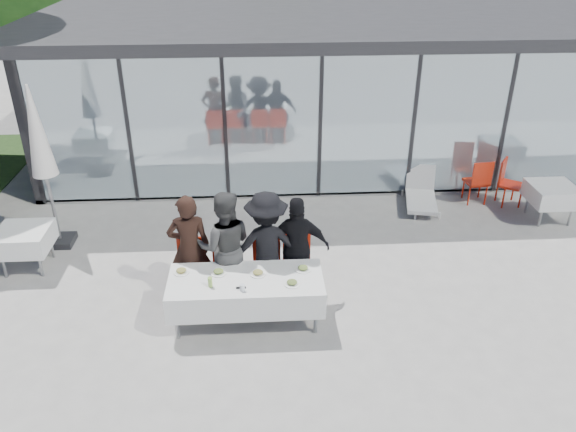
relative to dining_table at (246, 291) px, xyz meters
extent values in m
plane|color=#9B9893|center=(0.51, 0.16, -0.54)|extent=(90.00, 90.00, 0.00)
cube|color=gray|center=(2.51, 8.16, -0.49)|extent=(14.00, 8.00, 0.10)
cube|color=black|center=(2.51, 12.06, 1.06)|extent=(14.00, 0.20, 3.20)
cube|color=black|center=(-4.39, 8.16, 1.06)|extent=(0.20, 8.00, 3.20)
cube|color=silver|center=(2.51, 4.19, 1.06)|extent=(13.60, 0.06, 3.10)
cube|color=#2D2D30|center=(2.51, 7.76, 2.78)|extent=(14.80, 8.80, 0.24)
cube|color=#262628|center=(-4.29, 4.19, 1.06)|extent=(0.08, 0.10, 3.10)
cube|color=#262628|center=(-2.35, 4.19, 1.06)|extent=(0.08, 0.10, 3.10)
cube|color=#262628|center=(-0.41, 4.19, 1.06)|extent=(0.08, 0.10, 3.10)
cube|color=#262628|center=(1.54, 4.19, 1.06)|extent=(0.08, 0.10, 3.10)
cube|color=#262628|center=(3.48, 4.19, 1.06)|extent=(0.08, 0.10, 3.10)
cube|color=#262628|center=(5.42, 4.19, 1.06)|extent=(0.08, 0.10, 3.10)
cube|color=red|center=(0.01, 6.66, -0.09)|extent=(0.45, 0.45, 0.90)
cube|color=red|center=(1.51, 7.16, -0.09)|extent=(0.45, 0.45, 0.90)
cube|color=red|center=(4.01, 6.66, -0.09)|extent=(0.45, 0.45, 0.90)
cube|color=red|center=(6.01, 7.36, -0.09)|extent=(0.45, 0.45, 0.90)
cube|color=white|center=(0.00, 0.00, 0.00)|extent=(2.26, 0.96, 0.42)
cylinder|color=gray|center=(-1.00, -0.35, -0.18)|extent=(0.06, 0.06, 0.71)
cylinder|color=gray|center=(1.00, -0.35, -0.18)|extent=(0.06, 0.06, 0.71)
cylinder|color=gray|center=(-1.00, 0.35, -0.18)|extent=(0.06, 0.06, 0.71)
cylinder|color=gray|center=(1.00, 0.35, -0.18)|extent=(0.06, 0.06, 0.71)
imported|color=black|center=(-0.86, 0.67, 0.36)|extent=(0.70, 0.70, 1.79)
cube|color=red|center=(-0.86, 0.66, -0.09)|extent=(0.44, 0.44, 0.05)
cube|color=red|center=(-0.86, 0.86, 0.16)|extent=(0.44, 0.04, 0.55)
cylinder|color=red|center=(-1.04, 0.48, -0.32)|extent=(0.04, 0.04, 0.43)
cylinder|color=red|center=(-0.68, 0.48, -0.32)|extent=(0.04, 0.04, 0.43)
cylinder|color=red|center=(-1.04, 0.84, -0.32)|extent=(0.04, 0.04, 0.43)
cylinder|color=red|center=(-0.68, 0.84, -0.32)|extent=(0.04, 0.04, 0.43)
imported|color=#484848|center=(-0.31, 0.67, 0.37)|extent=(0.91, 0.91, 1.83)
cube|color=red|center=(-0.31, 0.66, -0.09)|extent=(0.44, 0.44, 0.05)
cube|color=red|center=(-0.31, 0.86, 0.16)|extent=(0.44, 0.04, 0.55)
cylinder|color=red|center=(-0.49, 0.48, -0.32)|extent=(0.04, 0.04, 0.43)
cylinder|color=red|center=(-0.13, 0.48, -0.32)|extent=(0.04, 0.04, 0.43)
cylinder|color=red|center=(-0.49, 0.84, -0.32)|extent=(0.04, 0.04, 0.43)
cylinder|color=red|center=(-0.13, 0.84, -0.32)|extent=(0.04, 0.04, 0.43)
imported|color=black|center=(0.33, 0.67, 0.36)|extent=(1.24, 1.24, 1.79)
cube|color=red|center=(0.33, 0.66, -0.09)|extent=(0.44, 0.44, 0.05)
cube|color=red|center=(0.33, 0.86, 0.16)|extent=(0.44, 0.04, 0.55)
cylinder|color=red|center=(0.15, 0.48, -0.32)|extent=(0.04, 0.04, 0.43)
cylinder|color=red|center=(0.51, 0.48, -0.32)|extent=(0.04, 0.04, 0.43)
cylinder|color=red|center=(0.15, 0.84, -0.32)|extent=(0.04, 0.04, 0.43)
cylinder|color=red|center=(0.51, 0.84, -0.32)|extent=(0.04, 0.04, 0.43)
imported|color=black|center=(0.81, 0.67, 0.31)|extent=(1.04, 1.04, 1.69)
cube|color=red|center=(0.81, 0.66, -0.09)|extent=(0.44, 0.44, 0.05)
cube|color=red|center=(0.81, 0.86, 0.16)|extent=(0.44, 0.04, 0.55)
cylinder|color=red|center=(0.63, 0.48, -0.32)|extent=(0.04, 0.04, 0.43)
cylinder|color=red|center=(0.99, 0.48, -0.32)|extent=(0.04, 0.04, 0.43)
cylinder|color=red|center=(0.63, 0.84, -0.32)|extent=(0.04, 0.04, 0.43)
cylinder|color=red|center=(0.99, 0.84, -0.32)|extent=(0.04, 0.04, 0.43)
cylinder|color=white|center=(-0.95, 0.22, 0.22)|extent=(0.24, 0.24, 0.01)
ellipsoid|color=#B18D47|center=(-0.95, 0.22, 0.25)|extent=(0.15, 0.15, 0.05)
cylinder|color=white|center=(-0.40, 0.16, 0.22)|extent=(0.24, 0.24, 0.01)
ellipsoid|color=#315A21|center=(-0.40, 0.16, 0.25)|extent=(0.15, 0.15, 0.05)
cylinder|color=white|center=(0.18, 0.10, 0.22)|extent=(0.24, 0.24, 0.01)
ellipsoid|color=#B18D47|center=(0.18, 0.10, 0.25)|extent=(0.15, 0.15, 0.05)
cylinder|color=white|center=(0.85, 0.18, 0.22)|extent=(0.24, 0.24, 0.01)
ellipsoid|color=#315A21|center=(0.85, 0.18, 0.25)|extent=(0.15, 0.15, 0.05)
cylinder|color=white|center=(0.66, -0.19, 0.22)|extent=(0.24, 0.24, 0.01)
ellipsoid|color=#315A21|center=(0.66, -0.19, 0.25)|extent=(0.15, 0.15, 0.05)
cylinder|color=#88B24A|center=(-0.50, -0.17, 0.29)|extent=(0.06, 0.06, 0.15)
cylinder|color=silver|center=(-0.04, -0.29, 0.26)|extent=(0.07, 0.07, 0.10)
cube|color=black|center=(-0.06, -0.23, 0.22)|extent=(0.14, 0.03, 0.01)
cube|color=white|center=(-3.78, 1.70, 0.02)|extent=(0.86, 0.86, 0.36)
cylinder|color=gray|center=(-4.08, 1.40, -0.18)|extent=(0.05, 0.05, 0.72)
cylinder|color=gray|center=(-3.48, 1.40, -0.18)|extent=(0.05, 0.05, 0.72)
cylinder|color=gray|center=(-4.08, 2.00, -0.18)|extent=(0.05, 0.05, 0.72)
cylinder|color=gray|center=(-3.48, 2.00, -0.18)|extent=(0.05, 0.05, 0.72)
cube|color=white|center=(6.04, 2.88, 0.02)|extent=(0.86, 0.86, 0.36)
cylinder|color=gray|center=(5.74, 2.58, -0.18)|extent=(0.05, 0.05, 0.72)
cylinder|color=gray|center=(6.34, 2.58, -0.18)|extent=(0.05, 0.05, 0.72)
cylinder|color=gray|center=(5.74, 3.18, -0.18)|extent=(0.05, 0.05, 0.72)
cylinder|color=gray|center=(6.34, 3.18, -0.18)|extent=(0.05, 0.05, 0.72)
cube|color=red|center=(5.51, 3.59, -0.09)|extent=(0.61, 0.61, 0.05)
cube|color=red|center=(5.35, 3.70, 0.16)|extent=(0.29, 0.38, 0.55)
cylinder|color=red|center=(5.33, 3.41, -0.32)|extent=(0.04, 0.04, 0.43)
cylinder|color=red|center=(5.69, 3.41, -0.32)|extent=(0.04, 0.04, 0.43)
cylinder|color=red|center=(5.33, 3.77, -0.32)|extent=(0.04, 0.04, 0.43)
cylinder|color=red|center=(5.69, 3.77, -0.32)|extent=(0.04, 0.04, 0.43)
cube|color=red|center=(4.84, 3.76, -0.09)|extent=(0.49, 0.49, 0.05)
cube|color=red|center=(4.86, 3.56, 0.16)|extent=(0.44, 0.09, 0.55)
cylinder|color=red|center=(4.66, 3.58, -0.32)|extent=(0.04, 0.04, 0.43)
cylinder|color=red|center=(5.02, 3.58, -0.32)|extent=(0.04, 0.04, 0.43)
cylinder|color=red|center=(4.66, 3.94, -0.32)|extent=(0.04, 0.04, 0.43)
cylinder|color=red|center=(5.02, 3.94, -0.32)|extent=(0.04, 0.04, 0.43)
cube|color=black|center=(-3.49, 2.49, -0.48)|extent=(0.50, 0.50, 0.12)
cylinder|color=gray|center=(-3.49, 2.49, 0.81)|extent=(0.06, 0.06, 2.70)
cone|color=white|center=(-3.49, 2.49, 1.67)|extent=(0.44, 0.44, 1.59)
cube|color=silver|center=(3.63, 3.56, -0.36)|extent=(0.85, 1.39, 0.08)
cube|color=silver|center=(3.74, 4.10, -0.09)|extent=(0.64, 0.38, 0.54)
cylinder|color=silver|center=(3.38, 3.01, -0.47)|extent=(0.04, 0.04, 0.14)
cylinder|color=silver|center=(3.88, 3.01, -0.47)|extent=(0.04, 0.04, 0.14)
cylinder|color=silver|center=(3.38, 4.11, -0.47)|extent=(0.04, 0.04, 0.14)
cylinder|color=silver|center=(3.88, 4.11, -0.47)|extent=(0.04, 0.04, 0.14)
cylinder|color=#382316|center=(1.01, 13.16, 0.46)|extent=(0.44, 0.44, 2.00)
camera|label=1|loc=(0.20, -6.80, 4.83)|focal=35.00mm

